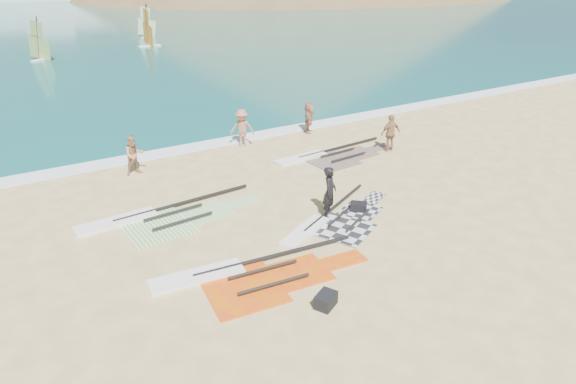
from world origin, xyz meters
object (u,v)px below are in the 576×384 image
rig_red (246,276)px  beachgoer_right (309,117)px  person_wetsuit (330,192)px  beachgoer_mid (242,128)px  gear_bag_far (358,207)px  gear_bag_near (326,300)px  rig_grey (333,222)px  beachgoer_left (134,155)px  rig_orange (328,156)px  rig_green (159,218)px  beachgoer_back (391,133)px

rig_red → beachgoer_right: 12.99m
person_wetsuit → beachgoer_mid: (0.77, 7.91, -0.01)m
gear_bag_far → gear_bag_near: bearing=-137.9°
rig_grey → beachgoer_mid: size_ratio=2.97×
rig_grey → beachgoer_left: beachgoer_left is taller
beachgoer_left → person_wetsuit: bearing=-60.7°
gear_bag_far → rig_orange: bearing=65.0°
rig_red → person_wetsuit: person_wetsuit is taller
gear_bag_near → beachgoer_left: bearing=98.1°
gear_bag_far → beachgoer_left: bearing=126.7°
gear_bag_near → beachgoer_right: size_ratio=0.35×
rig_red → gear_bag_near: gear_bag_near is taller
gear_bag_far → beachgoer_mid: beachgoer_mid is taller
rig_green → rig_red: size_ratio=1.03×
rig_grey → beachgoer_right: size_ratio=3.32×
rig_green → beachgoer_back: bearing=1.6°
rig_orange → beachgoer_left: 8.21m
gear_bag_far → beachgoer_left: size_ratio=0.34×
person_wetsuit → beachgoer_mid: person_wetsuit is taller
gear_bag_far → beachgoer_left: (-5.51, 7.39, 0.65)m
beachgoer_left → gear_bag_near: bearing=-84.5°
rig_orange → beachgoer_back: beachgoer_back is taller
beachgoer_back → rig_green: bearing=11.4°
person_wetsuit → beachgoer_back: person_wetsuit is taller
rig_grey → beachgoer_back: beachgoer_back is taller
beachgoer_left → beachgoer_right: (9.02, 0.89, -0.02)m
rig_green → person_wetsuit: 5.72m
gear_bag_near → beachgoer_right: beachgoer_right is taller
gear_bag_far → beachgoer_right: (3.51, 8.28, 0.62)m
gear_bag_near → rig_red: bearing=117.6°
beachgoer_back → rig_orange: bearing=-9.0°
gear_bag_far → person_wetsuit: 1.32m
rig_red → gear_bag_near: 2.41m
person_wetsuit → rig_orange: bearing=10.9°
beachgoer_left → rig_orange: bearing=-21.0°
rig_grey → beachgoer_mid: 8.51m
beachgoer_left → gear_bag_far: bearing=-55.9°
rig_grey → rig_orange: (3.52, 5.07, 0.00)m
beachgoer_right → person_wetsuit: bearing=-170.0°
rig_grey → rig_green: rig_green is taller
rig_orange → rig_red: 9.63m
beachgoer_right → rig_red: bearing=178.3°
rig_orange → rig_grey: bearing=-128.7°
person_wetsuit → beachgoer_left: 8.41m
gear_bag_far → beachgoer_right: beachgoer_right is taller
beachgoer_mid → beachgoer_back: 6.80m
beachgoer_left → beachgoer_right: 9.06m
gear_bag_near → gear_bag_far: gear_bag_near is taller
rig_grey → rig_orange: rig_orange is taller
gear_bag_near → beachgoer_mid: bearing=72.7°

